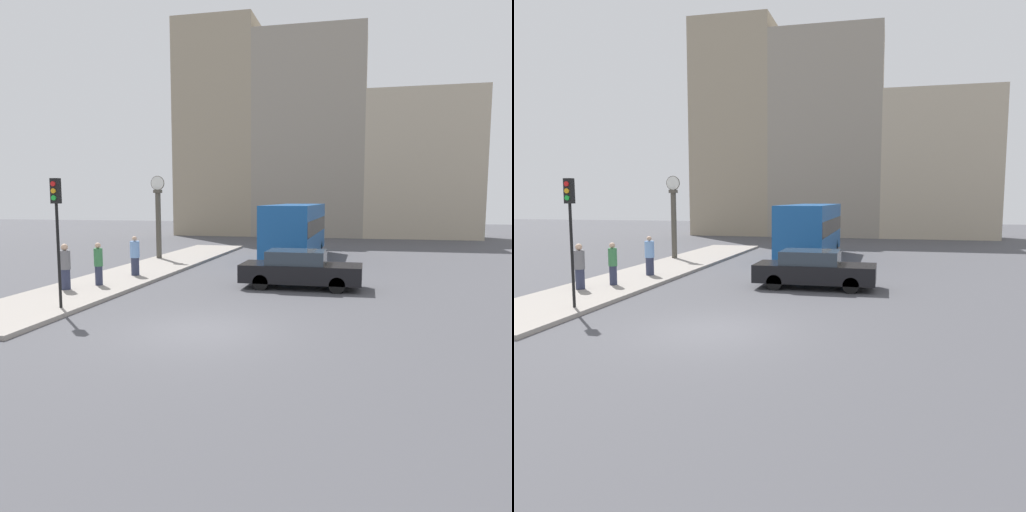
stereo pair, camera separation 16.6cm
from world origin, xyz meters
The scene contains 10 objects.
ground_plane centered at (0.00, 0.00, 0.00)m, with size 120.00×120.00×0.00m, color #47474C.
sidewalk_corner centered at (-6.11, 9.98, 0.07)m, with size 3.40×23.96×0.14m, color gray.
building_row centered at (-1.31, 34.44, 8.65)m, with size 27.41×5.00×19.86m.
sedan_car centered at (1.71, 6.96, 0.74)m, with size 4.68×1.87×1.48m.
bus_distant centered at (0.23, 16.12, 1.78)m, with size 2.48×9.56×3.15m.
traffic_light_near centered at (-4.97, 1.17, 2.97)m, with size 0.26×0.24×3.97m.
street_clock centered at (-7.25, 13.86, 2.42)m, with size 0.80×0.39×4.61m.
pedestrian_blue_stripe centered at (-5.69, 7.73, 0.99)m, with size 0.41×0.41×1.72m.
pedestrian_green_hoodie centered at (-5.93, 5.11, 0.97)m, with size 0.33×0.33×1.66m.
pedestrian_grey_jacket centered at (-6.64, 3.98, 0.98)m, with size 0.39×0.39×1.70m.
Camera 2 is at (4.45, -12.27, 3.51)m, focal length 35.00 mm.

